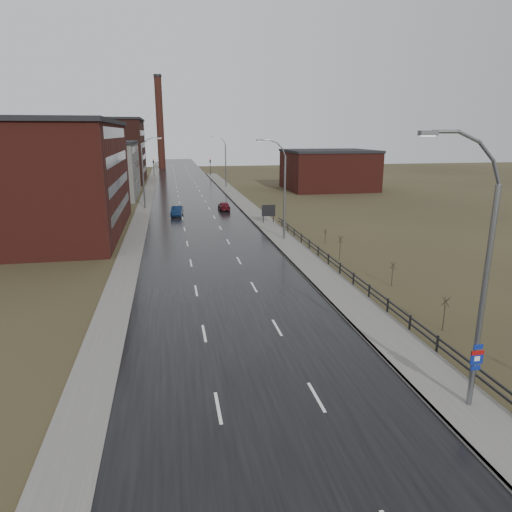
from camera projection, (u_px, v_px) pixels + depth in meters
name	position (u px, v px, depth m)	size (l,w,h in m)	color
ground	(291.00, 463.00, 17.07)	(320.00, 320.00, 0.00)	#2D2819
road	(195.00, 209.00, 73.97)	(14.00, 300.00, 0.06)	black
sidewalk_right	(284.00, 241.00, 51.79)	(3.20, 180.00, 0.18)	#595651
curb_right	(271.00, 242.00, 51.52)	(0.16, 180.00, 0.18)	slate
sidewalk_left	(143.00, 210.00, 72.49)	(2.40, 260.00, 0.12)	#595651
warehouse_near	(23.00, 178.00, 54.21)	(22.44, 28.56, 13.50)	#471914
warehouse_mid	(93.00, 170.00, 86.44)	(16.32, 20.40, 10.50)	slate
warehouse_far	(90.00, 151.00, 113.34)	(26.52, 24.48, 15.50)	#331611
building_right	(328.00, 170.00, 99.19)	(18.36, 16.32, 8.50)	#471914
smokestack	(160.00, 122.00, 154.22)	(2.70, 2.70, 30.70)	#331611
streetlight_main	(479.00, 280.00, 18.91)	(3.91, 0.29, 12.11)	slate
streetlight_right_mid	(282.00, 189.00, 51.23)	(3.36, 0.28, 11.35)	slate
streetlight_left	(145.00, 173.00, 72.97)	(3.36, 0.28, 11.35)	slate
streetlight_right_far	(224.00, 161.00, 102.44)	(3.36, 0.28, 11.35)	slate
guardrail	(357.00, 280.00, 36.11)	(0.10, 53.05, 1.10)	black
shrub_c	(445.00, 313.00, 28.27)	(0.54, 0.57, 2.26)	#382D23
shrub_d	(392.00, 273.00, 36.67)	(0.48, 0.51, 2.01)	#382D23
shrub_e	(340.00, 247.00, 44.12)	(0.58, 0.61, 2.44)	#382D23
shrub_f	(325.00, 236.00, 51.09)	(0.38, 0.40, 1.58)	#382D23
billboard	(268.00, 211.00, 61.74)	(1.86, 0.17, 2.61)	black
traffic_light_left	(153.00, 160.00, 128.25)	(0.58, 2.73, 5.30)	black
traffic_light_right	(210.00, 160.00, 131.13)	(0.58, 2.73, 5.30)	black
car_near	(177.00, 211.00, 67.71)	(1.52, 4.35, 1.43)	#0B1A37
car_far	(224.00, 206.00, 72.61)	(1.64, 4.07, 1.39)	#4F0D17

